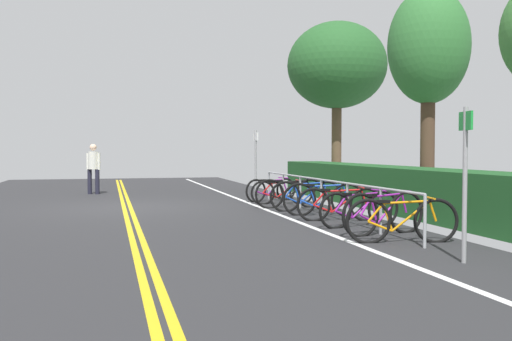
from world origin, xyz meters
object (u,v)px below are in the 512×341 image
Objects in this scene: bicycle_6 at (360,209)px; tree_near_left at (337,66)px; bicycle_7 at (384,213)px; bicycle_0 at (271,190)px; bicycle_5 at (340,204)px; bicycle_8 at (402,221)px; sign_post_far at (465,168)px; bicycle_2 at (290,193)px; bike_rack at (321,188)px; bicycle_3 at (306,196)px; pedestrian at (93,165)px; tree_mid at (429,49)px; bicycle_4 at (323,199)px; bicycle_1 at (282,192)px; sign_post_near at (256,157)px.

tree_near_left is at bearing 160.06° from bicycle_6.
bicycle_7 is 10.80m from tree_near_left.
bicycle_6 is at bearing 1.54° from bicycle_0.
bicycle_8 reaches higher than bicycle_5.
sign_post_far is at bearing -1.94° from bicycle_5.
bicycle_2 reaches higher than bicycle_6.
bike_rack is 1.88m from bicycle_6.
sign_post_far is (7.09, 0.04, 0.86)m from bicycle_2.
bicycle_8 is (4.61, -0.07, -0.01)m from bicycle_3.
bicycle_8 is 1.09× the size of pedestrian.
tree_near_left reaches higher than tree_mid.
sign_post_far is at bearing -0.62° from bicycle_8.
sign_post_far is (3.46, -0.15, 0.88)m from bicycle_6.
bicycle_6 is 9.95m from tree_near_left.
bicycle_4 is (0.90, 0.07, 0.00)m from bicycle_3.
bicycle_6 is (4.64, 0.09, 0.02)m from bicycle_1.
bicycle_3 is 1.85m from bicycle_5.
bicycle_6 is at bearing 28.33° from pedestrian.
bike_rack is 4.18× the size of sign_post_near.
tree_mid is at bearing 91.02° from bicycle_3.
bicycle_8 reaches higher than bicycle_6.
bike_rack is at bearing 1.48° from bicycle_0.
sign_post_far is at bearing -3.28° from bicycle_7.
sign_post_near is 10.04m from sign_post_far.
bicycle_0 is 1.42m from sign_post_near.
tree_near_left is (-3.92, 3.20, 4.03)m from bicycle_1.
bike_rack reaches higher than bicycle_1.
bike_rack reaches higher than bicycle_5.
pedestrian is 0.82× the size of sign_post_far.
bicycle_1 is 2.76m from bicycle_4.
bicycle_7 reaches higher than bicycle_5.
bicycle_3 is 0.99× the size of bicycle_4.
bicycle_8 is (3.69, -0.08, -0.26)m from bike_rack.
bicycle_2 is at bearing -1.29° from bicycle_0.
bicycle_4 is 1.02× the size of bicycle_7.
bicycle_2 is at bearing -179.71° from sign_post_far.
tree_near_left is (-6.68, 3.10, 3.98)m from bicycle_4.
pedestrian is at bearing -128.37° from bicycle_0.
bicycle_2 is 3.08m from sign_post_near.
tree_mid reaches higher than bicycle_3.
bicycle_7 is (6.49, 0.14, 0.05)m from bicycle_0.
bicycle_1 is at bearing -177.96° from bicycle_4.
bicycle_4 is at bearing 178.31° from sign_post_far.
bicycle_8 is 6.76m from tree_mid.
bicycle_2 is 7.14m from sign_post_far.
bike_rack is at bearing 178.71° from bicycle_8.
sign_post_far is at bearing -0.79° from bicycle_3.
bicycle_5 is (1.85, 0.06, -0.02)m from bicycle_3.
bicycle_5 is 0.30× the size of tree_near_left.
tree_near_left is (-1.97, 3.43, 3.11)m from sign_post_near.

